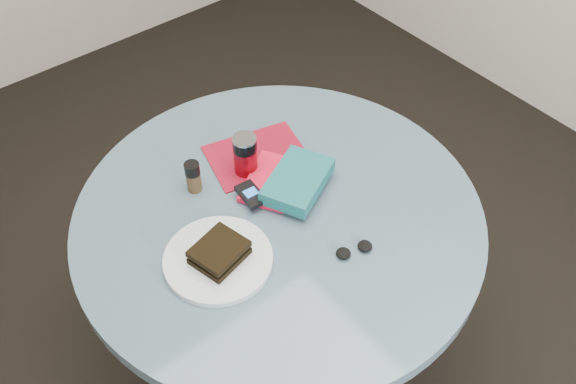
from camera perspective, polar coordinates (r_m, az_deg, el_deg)
ground at (r=2.18m, az=-0.63°, el=-14.94°), size 4.00×4.00×0.00m
table at (r=1.69m, az=-0.80°, el=-5.44°), size 1.00×1.00×0.75m
plate at (r=1.47m, az=-6.23°, el=-5.99°), size 0.27×0.27×0.02m
sandwich at (r=1.44m, az=-6.13°, el=-5.35°), size 0.13×0.12×0.04m
soda_can at (r=1.62m, az=-3.81°, el=3.29°), size 0.07×0.07×0.11m
pepper_grinder at (r=1.60m, az=-8.43°, el=1.36°), size 0.05×0.05×0.09m
magazine at (r=1.70m, az=-2.77°, el=3.25°), size 0.29×0.24×0.00m
red_book at (r=1.62m, az=-1.42°, el=1.02°), size 0.22×0.20×0.02m
novel at (r=1.58m, az=0.86°, el=1.00°), size 0.22×0.19×0.04m
mp3_player at (r=1.56m, az=-3.32°, el=-0.22°), size 0.05×0.09×0.02m
headphones at (r=1.48m, az=5.90°, el=-5.13°), size 0.10×0.06×0.02m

